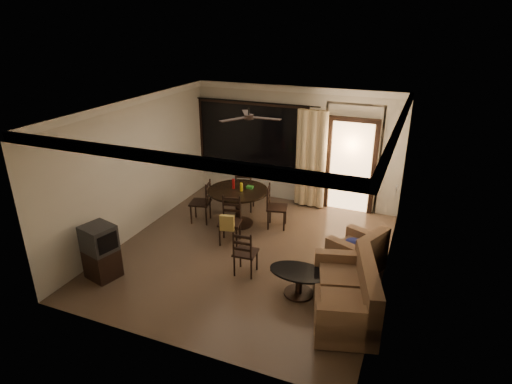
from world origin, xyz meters
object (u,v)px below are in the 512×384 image
at_px(sofa, 348,296).
at_px(armchair, 359,254).
at_px(dining_chair_south, 230,229).
at_px(tv_cabinet, 101,252).
at_px(dining_chair_west, 201,210).
at_px(dining_chair_east, 276,215).
at_px(dining_table, 238,197).
at_px(coffee_table, 299,279).
at_px(side_chair, 245,260).
at_px(dining_chair_north, 245,198).

bearing_deg(sofa, armchair, 77.43).
distance_m(dining_chair_south, tv_cabinet, 2.47).
bearing_deg(sofa, dining_chair_west, 135.26).
height_order(dining_chair_east, dining_chair_south, same).
height_order(dining_table, armchair, dining_table).
distance_m(armchair, coffee_table, 1.33).
bearing_deg(dining_chair_south, armchair, -14.12).
bearing_deg(armchair, coffee_table, -101.59).
height_order(tv_cabinet, side_chair, tv_cabinet).
xyz_separation_m(dining_table, dining_chair_east, (0.81, 0.19, -0.36)).
xyz_separation_m(dining_chair_west, dining_chair_east, (1.63, 0.38, 0.00)).
bearing_deg(coffee_table, armchair, 54.82).
height_order(dining_chair_south, coffee_table, dining_chair_south).
relative_size(dining_chair_east, dining_chair_south, 1.00).
relative_size(armchair, coffee_table, 1.06).
distance_m(dining_chair_west, dining_chair_east, 1.67).
bearing_deg(sofa, dining_chair_south, 136.66).
bearing_deg(dining_table, side_chair, -61.94).
xyz_separation_m(dining_chair_east, sofa, (2.00, -2.41, 0.06)).
height_order(dining_chair_east, tv_cabinet, tv_cabinet).
bearing_deg(dining_chair_west, dining_table, 90.07).
xyz_separation_m(dining_chair_south, armchair, (2.56, -0.05, 0.03)).
relative_size(dining_chair_east, armchair, 0.90).
height_order(dining_chair_north, tv_cabinet, tv_cabinet).
relative_size(sofa, side_chair, 2.05).
distance_m(dining_chair_east, tv_cabinet, 3.66).
distance_m(dining_chair_west, coffee_table, 3.32).
distance_m(dining_table, tv_cabinet, 3.08).
relative_size(tv_cabinet, side_chair, 1.12).
distance_m(dining_chair_north, tv_cabinet, 3.72).
bearing_deg(sofa, dining_chair_east, 114.22).
relative_size(dining_chair_north, tv_cabinet, 0.97).
xyz_separation_m(dining_chair_north, coffee_table, (2.16, -2.74, 0.01)).
relative_size(sofa, armchair, 1.70).
relative_size(dining_chair_east, sofa, 0.53).
bearing_deg(dining_chair_north, dining_chair_west, 43.24).
relative_size(dining_chair_south, dining_chair_north, 1.00).
bearing_deg(tv_cabinet, coffee_table, 27.82).
bearing_deg(dining_chair_north, armchair, 137.55).
xyz_separation_m(sofa, coffee_table, (-0.84, 0.25, -0.06)).
relative_size(dining_chair_north, armchair, 0.90).
height_order(dining_table, dining_chair_east, dining_table).
height_order(dining_table, dining_chair_south, dining_table).
bearing_deg(coffee_table, dining_chair_west, 147.51).
height_order(dining_table, dining_chair_north, dining_table).
relative_size(dining_chair_east, coffee_table, 0.96).
bearing_deg(dining_chair_north, sofa, 122.07).
distance_m(sofa, armchair, 1.34).
relative_size(tv_cabinet, sofa, 0.55).
relative_size(dining_chair_north, side_chair, 1.09).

